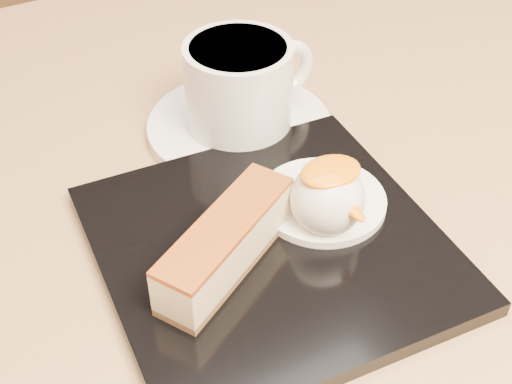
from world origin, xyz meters
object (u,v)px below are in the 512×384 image
dessert_plate (270,247)px  cheesecake (226,244)px  saucer (239,127)px  ice_cream_scoop (328,198)px  table (257,335)px  coffee_cup (241,83)px

dessert_plate → cheesecake: (-0.04, -0.01, 0.02)m
dessert_plate → saucer: bearing=70.9°
ice_cream_scoop → table: bearing=113.3°
saucer → coffee_cup: size_ratio=1.31×
ice_cream_scoop → saucer: ice_cream_scoop is taller
ice_cream_scoop → coffee_cup: bearing=86.5°
cheesecake → ice_cream_scoop: bearing=-30.4°
dessert_plate → ice_cream_scoop: 0.05m
dessert_plate → saucer: (0.05, 0.13, -0.00)m
cheesecake → coffee_cup: bearing=28.6°
table → cheesecake: (-0.05, -0.05, 0.19)m
dessert_plate → ice_cream_scoop: bearing=-7.1°
table → dessert_plate: bearing=-108.6°
ice_cream_scoop → saucer: bearing=87.4°
table → cheesecake: 0.20m
table → cheesecake: size_ratio=6.91×
dessert_plate → coffee_cup: size_ratio=1.93×
ice_cream_scoop → coffee_cup: coffee_cup is taller
table → saucer: bearing=70.6°
table → dessert_plate: 0.17m
cheesecake → saucer: 0.16m
saucer → coffee_cup: coffee_cup is taller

